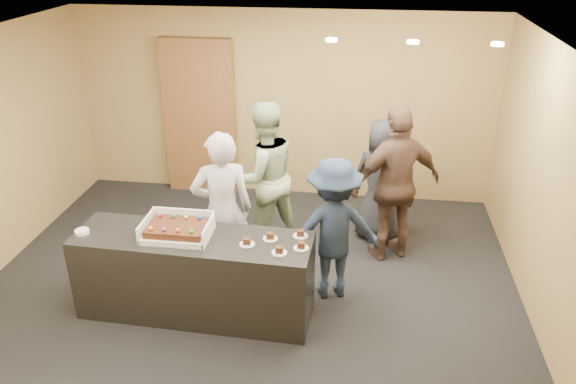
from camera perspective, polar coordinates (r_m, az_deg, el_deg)
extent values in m
plane|color=black|center=(6.50, -3.82, -9.31)|extent=(6.00, 6.00, 0.00)
plane|color=white|center=(5.43, -4.67, 14.73)|extent=(6.00, 6.00, 0.00)
cube|color=tan|center=(8.15, -0.60, 8.73)|extent=(6.00, 0.04, 2.70)
cube|color=tan|center=(3.78, -12.12, -13.90)|extent=(6.00, 0.04, 2.70)
cube|color=tan|center=(6.01, 25.03, -0.14)|extent=(0.04, 5.00, 2.70)
cube|color=black|center=(5.91, -9.41, -8.34)|extent=(2.42, 0.79, 0.90)
cube|color=brown|center=(8.38, -8.96, 7.47)|extent=(1.04, 0.15, 2.30)
cube|color=white|center=(5.71, -11.17, -4.18)|extent=(0.64, 0.45, 0.06)
cube|color=white|center=(5.79, -14.25, -3.41)|extent=(0.02, 0.45, 0.18)
cube|color=white|center=(5.59, -8.07, -3.93)|extent=(0.02, 0.45, 0.18)
cube|color=white|center=(5.86, -10.55, -2.53)|extent=(0.64, 0.02, 0.20)
cube|color=#37190C|center=(5.67, -11.22, -3.61)|extent=(0.57, 0.39, 0.07)
sphere|color=#CA1756|center=(5.83, -12.86, -2.31)|extent=(0.04, 0.04, 0.04)
sphere|color=#18922E|center=(5.78, -11.58, -2.41)|extent=(0.04, 0.04, 0.04)
sphere|color=yellow|center=(5.74, -10.29, -2.51)|extent=(0.04, 0.04, 0.04)
sphere|color=blue|center=(5.70, -8.98, -2.61)|extent=(0.04, 0.04, 0.04)
sphere|color=orange|center=(5.61, -13.79, -3.60)|extent=(0.04, 0.04, 0.04)
sphere|color=#A6239D|center=(5.56, -12.47, -3.72)|extent=(0.04, 0.04, 0.04)
sphere|color=orange|center=(5.52, -11.13, -3.83)|extent=(0.04, 0.04, 0.04)
sphere|color=green|center=(5.48, -9.77, -3.95)|extent=(0.04, 0.04, 0.04)
cylinder|color=white|center=(6.03, -20.20, -3.79)|extent=(0.14, 0.14, 0.04)
cylinder|color=white|center=(5.49, -4.17, -5.30)|extent=(0.15, 0.15, 0.01)
cube|color=#37190C|center=(5.47, -4.18, -5.00)|extent=(0.07, 0.06, 0.06)
cylinder|color=white|center=(5.57, -1.80, -4.76)|extent=(0.15, 0.15, 0.01)
cube|color=#37190C|center=(5.55, -1.81, -4.46)|extent=(0.07, 0.06, 0.06)
cylinder|color=white|center=(5.34, -0.88, -6.18)|extent=(0.15, 0.15, 0.01)
cube|color=#37190C|center=(5.32, -0.89, -5.87)|extent=(0.07, 0.06, 0.06)
cylinder|color=white|center=(5.62, 1.28, -4.47)|extent=(0.15, 0.15, 0.01)
cube|color=#37190C|center=(5.60, 1.28, -4.17)|extent=(0.07, 0.06, 0.06)
cylinder|color=white|center=(5.42, 1.34, -5.70)|extent=(0.15, 0.15, 0.01)
cube|color=#37190C|center=(5.40, 1.35, -5.39)|extent=(0.07, 0.06, 0.06)
imported|color=#ABAAB0|center=(6.11, -6.67, -1.95)|extent=(0.77, 0.62, 1.82)
imported|color=#98AC7E|center=(6.84, -2.52, 1.60)|extent=(1.15, 1.11, 1.87)
imported|color=#1B283F|center=(5.96, 4.60, -3.80)|extent=(1.15, 0.83, 1.59)
imported|color=#4F362B|center=(6.69, 10.93, 0.74)|extent=(1.21, 0.91, 1.91)
imported|color=#232328|center=(7.11, 9.50, 1.10)|extent=(0.93, 0.79, 1.62)
cylinder|color=#FFEAC6|center=(5.81, 4.43, 15.16)|extent=(0.12, 0.12, 0.03)
cylinder|color=#FFEAC6|center=(5.82, 12.58, 14.66)|extent=(0.12, 0.12, 0.03)
cylinder|color=#FFEAC6|center=(5.94, 20.51, 13.90)|extent=(0.12, 0.12, 0.03)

